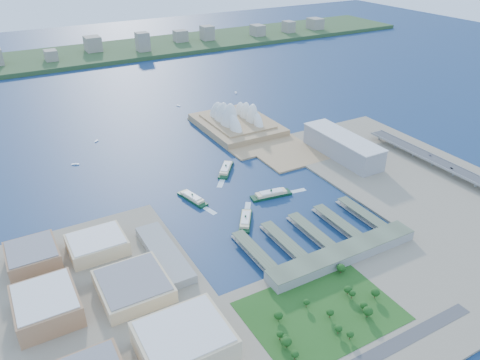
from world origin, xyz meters
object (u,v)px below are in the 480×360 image
toaster_building (342,146)px  ferry_c (246,219)px  ferry_a (192,197)px  ferry_d (271,193)px  car_b (452,168)px  car_c (430,155)px  ferry_b (226,168)px  opera_house (237,112)px

toaster_building → ferry_c: toaster_building is taller
ferry_a → ferry_d: (103.03, -46.94, 0.52)m
ferry_a → car_b: (377.20, -134.14, 10.37)m
ferry_a → ferry_d: ferry_d is taller
car_b → car_c: car_b is taller
ferry_b → ferry_c: size_ratio=1.07×
ferry_c → ferry_b: bearing=-73.5°
car_b → opera_house: bearing=119.5°
opera_house → car_b: (191.00, -337.38, -16.41)m
opera_house → toaster_building: (90.00, -200.00, -11.50)m
ferry_b → car_b: (293.62, -189.63, 10.03)m
car_c → opera_house: bearing=124.5°
opera_house → car_c: opera_house is taller
opera_house → toaster_building: bearing=-65.8°
ferry_a → ferry_d: size_ratio=0.91×
opera_house → car_b: size_ratio=40.27×
ferry_a → car_b: car_b is taller
toaster_building → ferry_c: size_ratio=2.82×
toaster_building → ferry_d: size_ratio=2.56×
ferry_a → ferry_c: bearing=-79.8°
ferry_b → ferry_d: bearing=-40.7°
ferry_d → car_c: (282.17, -39.72, 9.83)m
ferry_c → car_c: bearing=-145.5°
car_b → toaster_building: bearing=126.3°
ferry_c → ferry_d: (65.43, 39.41, 0.53)m
ferry_c → car_c: size_ratio=11.25×
car_c → ferry_c: bearing=179.9°
opera_house → car_c: 352.01m
ferry_c → toaster_building: bearing=-124.9°
car_b → car_c: (8.00, 47.49, -0.03)m
car_c → ferry_d: bearing=172.0°
toaster_building → car_b: size_ratio=34.68×
ferry_c → ferry_d: ferry_d is taller
ferry_a → toaster_building: bearing=-12.6°
ferry_b → ferry_d: ferry_d is taller
car_c → toaster_building: bearing=140.5°
toaster_building → ferry_a: toaster_building is taller
toaster_building → ferry_b: size_ratio=2.64×
ferry_c → car_b: car_b is taller
ferry_a → ferry_c: (37.60, -86.34, -0.01)m
ferry_c → ferry_d: 76.38m
opera_house → ferry_d: bearing=-108.4°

